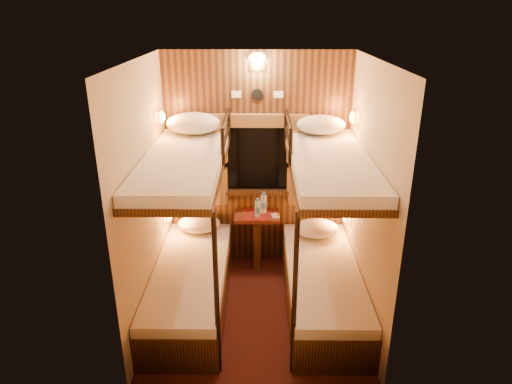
{
  "coord_description": "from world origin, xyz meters",
  "views": [
    {
      "loc": [
        0.03,
        -3.77,
        2.78
      ],
      "look_at": [
        -0.01,
        0.15,
        1.2
      ],
      "focal_mm": 32.0,
      "sensor_mm": 36.0,
      "label": 1
    }
  ],
  "objects_px": {
    "bunk_left": "(190,256)",
    "bottle_right": "(264,204)",
    "bunk_right": "(324,257)",
    "table": "(257,233)",
    "bottle_left": "(258,209)"
  },
  "relations": [
    {
      "from": "bunk_right",
      "to": "bottle_left",
      "type": "relative_size",
      "value": 8.62
    },
    {
      "from": "table",
      "to": "bottle_left",
      "type": "distance_m",
      "value": 0.34
    },
    {
      "from": "bottle_right",
      "to": "bunk_left",
      "type": "bearing_deg",
      "value": -130.97
    },
    {
      "from": "bunk_left",
      "to": "bunk_right",
      "type": "distance_m",
      "value": 1.3
    },
    {
      "from": "bunk_left",
      "to": "table",
      "type": "height_order",
      "value": "bunk_left"
    },
    {
      "from": "bunk_left",
      "to": "table",
      "type": "bearing_deg",
      "value": 50.33
    },
    {
      "from": "bunk_left",
      "to": "bottle_left",
      "type": "bearing_deg",
      "value": 47.63
    },
    {
      "from": "table",
      "to": "bottle_right",
      "type": "xyz_separation_m",
      "value": [
        0.07,
        0.05,
        0.34
      ]
    },
    {
      "from": "bunk_left",
      "to": "bottle_left",
      "type": "height_order",
      "value": "bunk_left"
    },
    {
      "from": "bunk_left",
      "to": "bottle_right",
      "type": "xyz_separation_m",
      "value": [
        0.72,
        0.83,
        0.2
      ]
    },
    {
      "from": "bottle_left",
      "to": "bottle_right",
      "type": "bearing_deg",
      "value": 59.61
    },
    {
      "from": "table",
      "to": "bottle_left",
      "type": "height_order",
      "value": "bottle_left"
    },
    {
      "from": "bunk_right",
      "to": "bottle_left",
      "type": "bearing_deg",
      "value": 131.84
    },
    {
      "from": "bunk_right",
      "to": "table",
      "type": "relative_size",
      "value": 2.9
    },
    {
      "from": "table",
      "to": "bottle_left",
      "type": "xyz_separation_m",
      "value": [
        0.01,
        -0.06,
        0.33
      ]
    }
  ]
}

